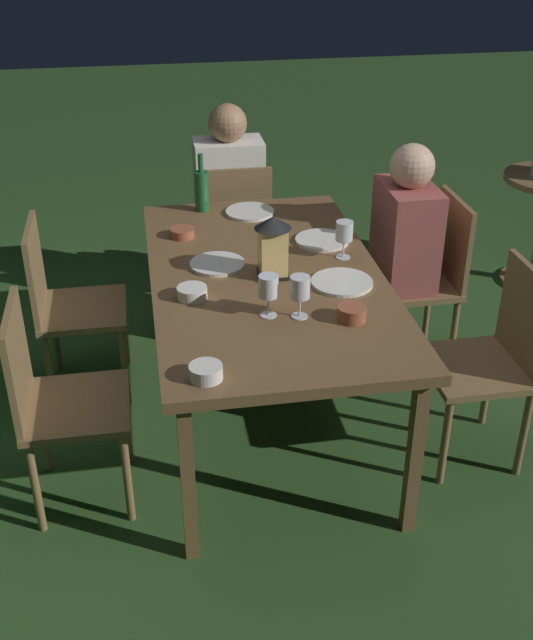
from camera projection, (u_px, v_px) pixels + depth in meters
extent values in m
plane|color=#2D5123|center=(266.00, 417.00, 3.68)|extent=(16.00, 16.00, 0.00)
cube|color=brown|center=(266.00, 279.00, 3.32)|extent=(1.73, 0.97, 0.04)
cube|color=brown|center=(415.00, 456.00, 2.88)|extent=(0.05, 0.05, 0.70)
cube|color=brown|center=(317.00, 270.00, 4.25)|extent=(0.05, 0.05, 0.70)
cube|color=brown|center=(188.00, 482.00, 2.76)|extent=(0.05, 0.05, 0.70)
cube|color=brown|center=(163.00, 281.00, 4.13)|extent=(0.05, 0.05, 0.70)
cube|color=brown|center=(83.00, 310.00, 3.68)|extent=(0.42, 0.40, 0.03)
cube|color=brown|center=(35.00, 269.00, 3.54)|extent=(0.40, 0.03, 0.42)
cylinder|color=brown|center=(124.00, 329.00, 3.97)|extent=(0.03, 0.03, 0.42)
cylinder|color=brown|center=(125.00, 367.00, 3.66)|extent=(0.03, 0.03, 0.42)
cylinder|color=brown|center=(55.00, 335.00, 3.92)|extent=(0.03, 0.03, 0.42)
cylinder|color=brown|center=(50.00, 374.00, 3.61)|extent=(0.03, 0.03, 0.42)
cube|color=brown|center=(232.00, 232.00, 4.48)|extent=(0.40, 0.42, 0.03)
cube|color=brown|center=(235.00, 207.00, 4.21)|extent=(0.03, 0.40, 0.42)
cylinder|color=brown|center=(199.00, 258.00, 4.71)|extent=(0.03, 0.03, 0.42)
cylinder|color=brown|center=(258.00, 253.00, 4.76)|extent=(0.03, 0.03, 0.42)
cylinder|color=brown|center=(205.00, 283.00, 4.42)|extent=(0.03, 0.03, 0.42)
cylinder|color=brown|center=(268.00, 278.00, 4.47)|extent=(0.03, 0.03, 0.42)
cube|color=white|center=(229.00, 184.00, 4.40)|extent=(0.24, 0.38, 0.50)
sphere|color=#997051|center=(228.00, 123.00, 4.23)|extent=(0.21, 0.21, 0.21)
cylinder|color=white|center=(212.00, 215.00, 4.62)|extent=(0.36, 0.13, 0.13)
cylinder|color=white|center=(242.00, 213.00, 4.65)|extent=(0.36, 0.13, 0.13)
cylinder|color=#333338|center=(210.00, 242.00, 4.88)|extent=(0.11, 0.11, 0.45)
cylinder|color=#333338|center=(239.00, 240.00, 4.90)|extent=(0.11, 0.11, 0.45)
cube|color=brown|center=(412.00, 284.00, 3.91)|extent=(0.42, 0.40, 0.03)
cube|color=brown|center=(453.00, 240.00, 3.83)|extent=(0.40, 0.02, 0.42)
cylinder|color=brown|center=(387.00, 343.00, 3.85)|extent=(0.03, 0.03, 0.42)
cylinder|color=brown|center=(367.00, 309.00, 4.16)|extent=(0.03, 0.03, 0.42)
cylinder|color=brown|center=(453.00, 337.00, 3.90)|extent=(0.03, 0.03, 0.42)
cylinder|color=brown|center=(428.00, 304.00, 4.21)|extent=(0.03, 0.03, 0.42)
cube|color=#9E4C47|center=(406.00, 235.00, 3.78)|extent=(0.38, 0.24, 0.50)
sphere|color=#D1A889|center=(412.00, 166.00, 3.61)|extent=(0.21, 0.21, 0.21)
cylinder|color=#9E4C47|center=(380.00, 290.00, 3.79)|extent=(0.13, 0.36, 0.13)
cylinder|color=#9E4C47|center=(369.00, 274.00, 3.95)|extent=(0.13, 0.36, 0.13)
cylinder|color=#333338|center=(345.00, 335.00, 3.89)|extent=(0.11, 0.11, 0.45)
cylinder|color=#333338|center=(336.00, 317.00, 4.04)|extent=(0.11, 0.11, 0.45)
cube|color=brown|center=(77.00, 406.00, 3.01)|extent=(0.42, 0.40, 0.03)
cube|color=brown|center=(17.00, 361.00, 2.87)|extent=(0.40, 0.03, 0.42)
cylinder|color=brown|center=(126.00, 421.00, 3.30)|extent=(0.03, 0.03, 0.42)
cylinder|color=brown|center=(127.00, 477.00, 2.99)|extent=(0.03, 0.03, 0.42)
cylinder|color=brown|center=(43.00, 429.00, 3.25)|extent=(0.03, 0.03, 0.42)
cylinder|color=brown|center=(36.00, 488.00, 2.94)|extent=(0.03, 0.03, 0.42)
cube|color=brown|center=(474.00, 368.00, 3.25)|extent=(0.42, 0.40, 0.03)
cube|color=brown|center=(526.00, 317.00, 3.16)|extent=(0.40, 0.02, 0.42)
cylinder|color=brown|center=(445.00, 442.00, 3.18)|extent=(0.03, 0.03, 0.42)
cylinder|color=brown|center=(415.00, 392.00, 3.49)|extent=(0.03, 0.03, 0.42)
cylinder|color=brown|center=(523.00, 433.00, 3.23)|extent=(0.03, 0.03, 0.42)
cylinder|color=brown|center=(488.00, 385.00, 3.54)|extent=(0.03, 0.03, 0.42)
cube|color=black|center=(273.00, 274.00, 3.29)|extent=(0.12, 0.12, 0.01)
cube|color=#F9D17A|center=(273.00, 251.00, 3.24)|extent=(0.11, 0.11, 0.20)
cone|color=black|center=(273.00, 222.00, 3.18)|extent=(0.15, 0.15, 0.05)
cylinder|color=#1E5B2D|center=(202.00, 191.00, 3.89)|extent=(0.07, 0.07, 0.20)
cylinder|color=#1E5B2D|center=(201.00, 163.00, 3.82)|extent=(0.03, 0.03, 0.09)
cylinder|color=silver|center=(299.00, 316.00, 2.99)|extent=(0.06, 0.06, 0.00)
cylinder|color=silver|center=(300.00, 306.00, 2.97)|extent=(0.01, 0.01, 0.08)
cylinder|color=silver|center=(300.00, 287.00, 2.93)|extent=(0.08, 0.08, 0.08)
cylinder|color=maroon|center=(300.00, 293.00, 2.94)|extent=(0.07, 0.07, 0.03)
cylinder|color=silver|center=(343.00, 257.00, 3.45)|extent=(0.06, 0.06, 0.00)
cylinder|color=silver|center=(343.00, 248.00, 3.43)|extent=(0.01, 0.01, 0.08)
cylinder|color=silver|center=(344.00, 231.00, 3.39)|extent=(0.08, 0.08, 0.08)
cylinder|color=maroon|center=(344.00, 236.00, 3.40)|extent=(0.07, 0.07, 0.03)
cylinder|color=silver|center=(268.00, 315.00, 3.00)|extent=(0.06, 0.06, 0.00)
cylinder|color=silver|center=(268.00, 305.00, 2.98)|extent=(0.01, 0.01, 0.08)
cylinder|color=silver|center=(268.00, 286.00, 2.94)|extent=(0.08, 0.08, 0.08)
cylinder|color=maroon|center=(268.00, 292.00, 2.95)|extent=(0.07, 0.07, 0.03)
cylinder|color=silver|center=(217.00, 264.00, 3.38)|extent=(0.24, 0.24, 0.01)
cylinder|color=white|center=(342.00, 282.00, 3.23)|extent=(0.26, 0.26, 0.01)
cylinder|color=white|center=(322.00, 240.00, 3.60)|extent=(0.25, 0.25, 0.01)
cylinder|color=silver|center=(250.00, 212.00, 3.90)|extent=(0.24, 0.24, 0.01)
cylinder|color=silver|center=(192.00, 293.00, 3.11)|extent=(0.12, 0.12, 0.05)
cylinder|color=#424C1E|center=(192.00, 290.00, 3.11)|extent=(0.10, 0.10, 0.01)
cylinder|color=silver|center=(206.00, 372.00, 2.61)|extent=(0.11, 0.11, 0.05)
cylinder|color=tan|center=(206.00, 370.00, 2.61)|extent=(0.10, 0.10, 0.01)
cylinder|color=#9E5138|center=(352.00, 313.00, 2.96)|extent=(0.11, 0.11, 0.06)
cylinder|color=#477533|center=(352.00, 311.00, 2.95)|extent=(0.10, 0.10, 0.02)
cylinder|color=#9E5138|center=(182.00, 233.00, 3.64)|extent=(0.11, 0.11, 0.04)
cylinder|color=beige|center=(182.00, 231.00, 3.64)|extent=(0.10, 0.10, 0.01)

